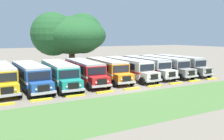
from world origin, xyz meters
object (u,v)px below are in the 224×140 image
(parked_bus_slot_0, at_px, (0,76))
(parked_bus_slot_1, at_px, (30,75))
(broad_shade_tree, at_px, (70,35))
(parked_bus_slot_8, at_px, (179,64))
(parked_bus_slot_5, at_px, (128,67))
(parked_bus_slot_7, at_px, (163,65))
(parked_bus_slot_3, at_px, (84,70))
(parked_bus_slot_2, at_px, (59,73))
(parked_bus_slot_6, at_px, (146,66))
(parked_bus_slot_4, at_px, (107,68))

(parked_bus_slot_0, bearing_deg, parked_bus_slot_1, 74.41)
(parked_bus_slot_0, relative_size, broad_shade_tree, 0.80)
(parked_bus_slot_0, relative_size, parked_bus_slot_1, 1.00)
(parked_bus_slot_1, height_order, parked_bus_slot_8, same)
(parked_bus_slot_5, height_order, parked_bus_slot_7, same)
(parked_bus_slot_3, height_order, parked_bus_slot_8, same)
(parked_bus_slot_5, distance_m, parked_bus_slot_7, 6.53)
(parked_bus_slot_1, xyz_separation_m, parked_bus_slot_2, (3.33, -0.21, 0.00))
(parked_bus_slot_5, height_order, parked_bus_slot_6, same)
(parked_bus_slot_4, height_order, broad_shade_tree, broad_shade_tree)
(parked_bus_slot_5, xyz_separation_m, parked_bus_slot_7, (6.53, 0.05, 0.00))
(parked_bus_slot_3, relative_size, parked_bus_slot_5, 1.00)
(parked_bus_slot_2, height_order, parked_bus_slot_6, same)
(parked_bus_slot_3, distance_m, parked_bus_slot_5, 6.58)
(broad_shade_tree, bearing_deg, parked_bus_slot_5, -70.55)
(parked_bus_slot_4, height_order, parked_bus_slot_6, same)
(parked_bus_slot_4, relative_size, parked_bus_slot_7, 1.00)
(parked_bus_slot_5, relative_size, parked_bus_slot_6, 1.00)
(parked_bus_slot_4, bearing_deg, parked_bus_slot_0, -88.07)
(parked_bus_slot_3, relative_size, parked_bus_slot_8, 1.00)
(parked_bus_slot_5, xyz_separation_m, parked_bus_slot_8, (9.82, 0.07, 0.00))
(parked_bus_slot_2, height_order, parked_bus_slot_4, same)
(parked_bus_slot_8, bearing_deg, parked_bus_slot_2, -89.70)
(parked_bus_slot_0, height_order, parked_bus_slot_4, same)
(parked_bus_slot_3, bearing_deg, parked_bus_slot_8, 91.00)
(parked_bus_slot_6, xyz_separation_m, broad_shade_tree, (-7.93, 12.44, 4.74))
(parked_bus_slot_3, bearing_deg, parked_bus_slot_4, 96.43)
(parked_bus_slot_1, height_order, parked_bus_slot_2, same)
(parked_bus_slot_7, bearing_deg, parked_bus_slot_8, 89.80)
(parked_bus_slot_0, bearing_deg, parked_bus_slot_2, 78.48)
(parked_bus_slot_3, xyz_separation_m, parked_bus_slot_5, (6.58, -0.18, 0.00))
(parked_bus_slot_1, bearing_deg, parked_bus_slot_7, 86.55)
(parked_bus_slot_1, xyz_separation_m, broad_shade_tree, (8.83, 13.03, 4.74))
(parked_bus_slot_1, relative_size, parked_bus_slot_4, 1.01)
(parked_bus_slot_1, relative_size, parked_bus_slot_2, 1.01)
(parked_bus_slot_0, xyz_separation_m, parked_bus_slot_1, (3.10, -0.64, 0.00))
(parked_bus_slot_2, xyz_separation_m, parked_bus_slot_4, (6.84, 0.85, 0.00))
(parked_bus_slot_3, height_order, parked_bus_slot_7, same)
(parked_bus_slot_1, xyz_separation_m, parked_bus_slot_7, (19.90, 0.22, 0.00))
(parked_bus_slot_2, height_order, parked_bus_slot_7, same)
(parked_bus_slot_6, height_order, parked_bus_slot_7, same)
(parked_bus_slot_2, relative_size, parked_bus_slot_6, 1.00)
(parked_bus_slot_6, bearing_deg, parked_bus_slot_2, -87.62)
(parked_bus_slot_4, bearing_deg, parked_bus_slot_7, 89.44)
(parked_bus_slot_2, distance_m, parked_bus_slot_7, 16.58)
(parked_bus_slot_0, distance_m, parked_bus_slot_8, 26.30)
(parked_bus_slot_2, distance_m, parked_bus_slot_6, 13.45)
(parked_bus_slot_6, relative_size, broad_shade_tree, 0.80)
(parked_bus_slot_0, height_order, parked_bus_slot_3, same)
(parked_bus_slot_8, bearing_deg, parked_bus_slot_6, -94.19)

